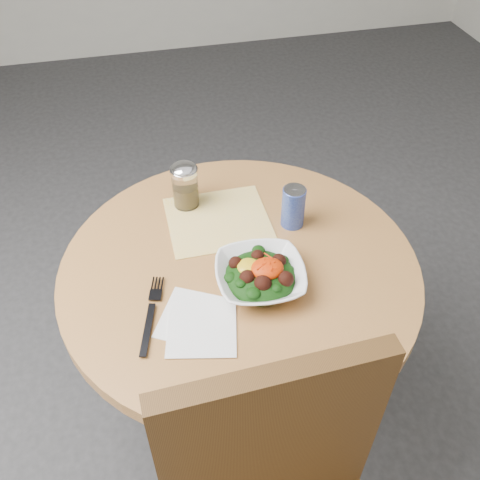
{
  "coord_description": "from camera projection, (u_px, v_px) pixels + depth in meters",
  "views": [
    {
      "loc": [
        -0.21,
        -0.9,
        1.71
      ],
      "look_at": [
        0.01,
        0.02,
        0.81
      ],
      "focal_mm": 40.0,
      "sensor_mm": 36.0,
      "label": 1
    }
  ],
  "objects": [
    {
      "name": "ground",
      "position": [
        240.0,
        414.0,
        1.85
      ],
      "size": [
        6.0,
        6.0,
        0.0
      ],
      "primitive_type": "plane",
      "color": "#2A2A2C",
      "rests_on": "ground"
    },
    {
      "name": "table",
      "position": [
        240.0,
        314.0,
        1.47
      ],
      "size": [
        0.9,
        0.9,
        0.75
      ],
      "color": "black",
      "rests_on": "ground"
    },
    {
      "name": "cloth_napkin",
      "position": [
        218.0,
        220.0,
        1.45
      ],
      "size": [
        0.27,
        0.25,
        0.0
      ],
      "primitive_type": "cube",
      "rotation": [
        0.0,
        0.0,
        0.0
      ],
      "color": "#DA9D0B",
      "rests_on": "table"
    },
    {
      "name": "paper_napkins",
      "position": [
        199.0,
        323.0,
        1.2
      ],
      "size": [
        0.21,
        0.23,
        0.0
      ],
      "color": "silver",
      "rests_on": "table"
    },
    {
      "name": "salad_bowl",
      "position": [
        260.0,
        276.0,
        1.27
      ],
      "size": [
        0.23,
        0.23,
        0.08
      ],
      "color": "white",
      "rests_on": "table"
    },
    {
      "name": "fork",
      "position": [
        152.0,
        312.0,
        1.22
      ],
      "size": [
        0.08,
        0.23,
        0.0
      ],
      "color": "black",
      "rests_on": "table"
    },
    {
      "name": "spice_shaker",
      "position": [
        185.0,
        186.0,
        1.46
      ],
      "size": [
        0.08,
        0.08,
        0.14
      ],
      "color": "silver",
      "rests_on": "table"
    },
    {
      "name": "beverage_can",
      "position": [
        293.0,
        207.0,
        1.41
      ],
      "size": [
        0.06,
        0.06,
        0.12
      ],
      "color": "#0C178E",
      "rests_on": "table"
    }
  ]
}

